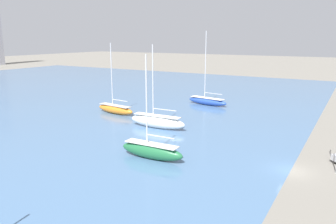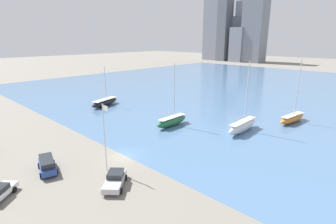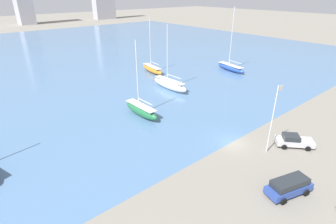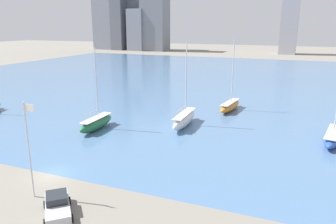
{
  "view_description": "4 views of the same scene",
  "coord_description": "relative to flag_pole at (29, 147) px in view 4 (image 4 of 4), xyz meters",
  "views": [
    {
      "loc": [
        -37.22,
        -5.43,
        14.76
      ],
      "look_at": [
        -0.03,
        16.2,
        5.01
      ],
      "focal_mm": 35.0,
      "sensor_mm": 36.0,
      "label": 1
    },
    {
      "loc": [
        30.74,
        -22.46,
        17.76
      ],
      "look_at": [
        -4.68,
        14.49,
        3.3
      ],
      "focal_mm": 28.0,
      "sensor_mm": 36.0,
      "label": 2
    },
    {
      "loc": [
        -27.85,
        -18.87,
        20.01
      ],
      "look_at": [
        -2.49,
        11.27,
        1.62
      ],
      "focal_mm": 28.0,
      "sensor_mm": 36.0,
      "label": 3
    },
    {
      "loc": [
        24.73,
        -26.32,
        16.35
      ],
      "look_at": [
        7.17,
        16.87,
        3.84
      ],
      "focal_mm": 35.0,
      "sensor_mm": 36.0,
      "label": 4
    }
  ],
  "objects": [
    {
      "name": "harbor_water",
      "position": [
        -1.76,
        74.53,
        -5.25
      ],
      "size": [
        180.0,
        140.0,
        0.0
      ],
      "color": "#4C7099",
      "rests_on": "ground_plane"
    },
    {
      "name": "sailboat_white",
      "position": [
        5.9,
        27.31,
        -4.06
      ],
      "size": [
        2.05,
        10.27,
        13.78
      ],
      "rotation": [
        0.0,
        0.0,
        0.02
      ],
      "color": "white",
      "rests_on": "harbor_water"
    },
    {
      "name": "sailboat_blue",
      "position": [
        28.14,
        27.88,
        -4.28
      ],
      "size": [
        3.68,
        10.05,
        16.27
      ],
      "rotation": [
        0.0,
        0.0,
        -0.17
      ],
      "color": "#284CA8",
      "rests_on": "harbor_water"
    },
    {
      "name": "sailboat_orange",
      "position": [
        10.83,
        40.25,
        -4.26
      ],
      "size": [
        3.09,
        9.48,
        13.85
      ],
      "rotation": [
        0.0,
        0.0,
        -0.13
      ],
      "color": "orange",
      "rests_on": "harbor_water"
    },
    {
      "name": "parked_pickup_silver",
      "position": [
        4.15,
        -1.55,
        -4.39
      ],
      "size": [
        4.88,
        5.08,
        1.72
      ],
      "rotation": [
        0.0,
        0.0,
        0.74
      ],
      "color": "#B7B7BC",
      "rests_on": "ground_plane"
    },
    {
      "name": "sailboat_green",
      "position": [
        -6.55,
        20.34,
        -4.16
      ],
      "size": [
        2.03,
        8.71,
        12.93
      ],
      "rotation": [
        0.0,
        0.0,
        0.02
      ],
      "color": "#236B3D",
      "rests_on": "harbor_water"
    },
    {
      "name": "ground_plane",
      "position": [
        -1.76,
        4.53,
        -5.25
      ],
      "size": [
        500.0,
        500.0,
        0.0
      ],
      "primitive_type": "plane",
      "color": "gray"
    },
    {
      "name": "distant_city_skyline",
      "position": [
        -61.33,
        175.03,
        18.88
      ],
      "size": [
        185.44,
        21.26,
        65.15
      ],
      "color": "gray",
      "rests_on": "ground_plane"
    },
    {
      "name": "flag_pole",
      "position": [
        0.0,
        0.0,
        0.0
      ],
      "size": [
        1.24,
        0.14,
        9.56
      ],
      "color": "silver",
      "rests_on": "ground_plane"
    }
  ]
}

